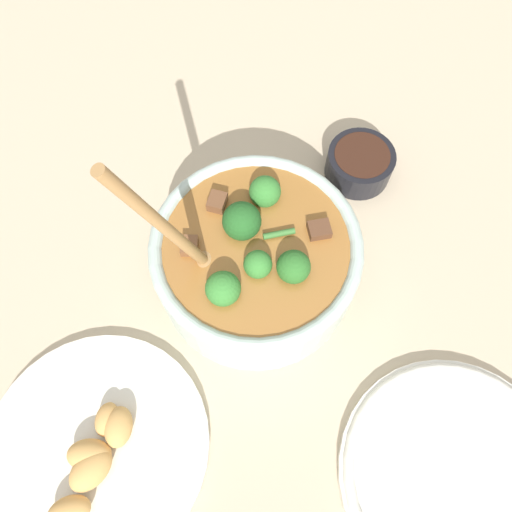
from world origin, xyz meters
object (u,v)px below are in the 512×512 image
Objects in this scene: stew_bowl at (256,258)px; food_plate at (97,449)px; condiment_bowl at (360,163)px; empty_plate at (456,477)px.

stew_bowl is 1.18× the size of food_plate.
condiment_bowl is 0.48m from food_plate.
stew_bowl is at bearing -128.25° from empty_plate.
condiment_bowl is 0.37× the size of food_plate.
food_plate is at bearing -84.80° from empty_plate.
condiment_bowl is 0.36× the size of empty_plate.
stew_bowl is at bearing 149.31° from food_plate.
condiment_bowl is at bearing 147.25° from stew_bowl.
empty_plate is at bearing 19.79° from condiment_bowl.
stew_bowl is 0.27m from food_plate.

